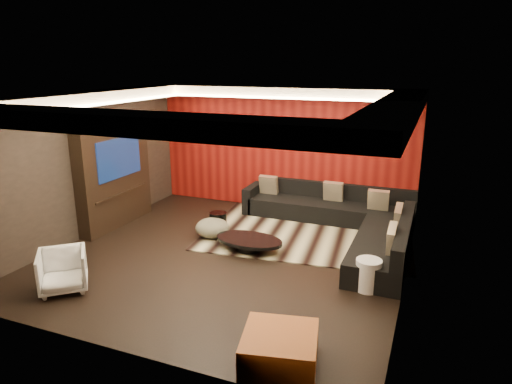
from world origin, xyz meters
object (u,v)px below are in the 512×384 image
at_px(armchair, 63,271).
at_px(sectional_sofa, 346,221).
at_px(drum_stool, 218,222).
at_px(coffee_table, 249,244).
at_px(white_side_table, 368,275).
at_px(orange_ottoman, 280,349).

xyz_separation_m(armchair, sectional_sofa, (3.49, 3.92, -0.05)).
relative_size(drum_stool, sectional_sofa, 0.11).
height_order(coffee_table, white_side_table, white_side_table).
xyz_separation_m(orange_ottoman, armchair, (-3.59, 0.44, 0.13)).
bearing_deg(white_side_table, coffee_table, 162.81).
distance_m(coffee_table, sectional_sofa, 2.12).
bearing_deg(sectional_sofa, white_side_table, -70.87).
distance_m(orange_ottoman, sectional_sofa, 4.37).
relative_size(coffee_table, sectional_sofa, 0.35).
xyz_separation_m(white_side_table, sectional_sofa, (-0.77, 2.21, 0.02)).
height_order(armchair, sectional_sofa, sectional_sofa).
relative_size(coffee_table, drum_stool, 3.14).
xyz_separation_m(drum_stool, armchair, (-1.10, -3.01, 0.09)).
bearing_deg(coffee_table, armchair, -129.95).
height_order(white_side_table, armchair, armchair).
bearing_deg(sectional_sofa, coffee_table, -134.17).
xyz_separation_m(coffee_table, orange_ottoman, (1.57, -2.85, 0.06)).
bearing_deg(sectional_sofa, armchair, -131.65).
bearing_deg(armchair, coffee_table, 8.85).
relative_size(coffee_table, orange_ottoman, 1.52).
height_order(coffee_table, sectional_sofa, sectional_sofa).
xyz_separation_m(drum_stool, orange_ottoman, (2.50, -3.45, -0.04)).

